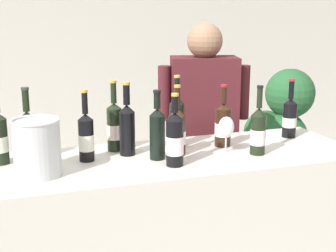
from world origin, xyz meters
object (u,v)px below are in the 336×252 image
wine_bottle_2 (223,125)px  wine_bottle_10 (28,133)px  person_server (203,157)px  potted_shrub (280,135)px  wine_bottle_0 (86,137)px  wine_bottle_11 (290,117)px  ice_bucket (37,147)px  wine_bottle_7 (177,121)px  wine_bottle_8 (114,126)px  wine_bottle_4 (177,131)px  wine_bottle_6 (157,132)px  wine_bottle_9 (127,127)px  wine_bottle_5 (175,140)px  wine_glass (226,128)px  wine_bottle_3 (258,131)px

wine_bottle_2 → wine_bottle_10: 0.96m
wine_bottle_10 → person_server: bearing=21.3°
potted_shrub → wine_bottle_0: bearing=-149.4°
wine_bottle_11 → ice_bucket: size_ratio=1.31×
wine_bottle_7 → ice_bucket: wine_bottle_7 is taller
wine_bottle_8 → person_server: bearing=31.9°
wine_bottle_4 → wine_bottle_8: 0.32m
wine_bottle_4 → wine_bottle_6: 0.12m
wine_bottle_9 → person_server: (0.60, 0.49, -0.36)m
wine_bottle_5 → potted_shrub: wine_bottle_5 is taller
wine_bottle_8 → wine_glass: 0.55m
wine_bottle_2 → wine_bottle_11: wine_bottle_11 is taller
wine_bottle_0 → ice_bucket: wine_bottle_0 is taller
wine_bottle_3 → wine_bottle_9: 0.63m
wine_bottle_7 → wine_bottle_4: bearing=-108.8°
wine_bottle_0 → wine_bottle_3: bearing=-11.1°
wine_bottle_4 → person_server: person_server is taller
wine_bottle_8 → wine_bottle_10: (-0.41, -0.01, 0.00)m
wine_bottle_5 → ice_bucket: bearing=174.4°
wine_bottle_5 → person_server: person_server is taller
wine_bottle_9 → ice_bucket: size_ratio=1.44×
wine_bottle_4 → wine_bottle_3: bearing=-17.3°
wine_bottle_0 → wine_bottle_8: 0.20m
wine_bottle_4 → ice_bucket: size_ratio=1.39×
wine_bottle_4 → wine_bottle_10: 0.70m
wine_bottle_5 → wine_bottle_11: 0.80m
wine_bottle_2 → wine_bottle_7: (-0.22, 0.07, 0.02)m
wine_bottle_6 → wine_bottle_0: bearing=166.4°
wine_bottle_0 → wine_bottle_3: wine_bottle_3 is taller
wine_bottle_0 → wine_bottle_8: (0.16, 0.12, 0.01)m
wine_bottle_10 → person_server: person_server is taller
potted_shrub → wine_bottle_10: bearing=-155.6°
wine_bottle_7 → wine_bottle_11: 0.64m
wine_bottle_3 → wine_bottle_5: (-0.44, -0.04, 0.01)m
ice_bucket → potted_shrub: size_ratio=0.19×
wine_bottle_5 → wine_bottle_6: (-0.05, 0.12, 0.01)m
wine_bottle_2 → wine_glass: bearing=-107.9°
wine_bottle_6 → wine_bottle_9: size_ratio=0.93×
wine_bottle_6 → wine_glass: (0.34, -0.02, -0.01)m
wine_bottle_3 → wine_bottle_5: 0.44m
wine_bottle_5 → wine_bottle_6: size_ratio=1.01×
wine_bottle_0 → wine_bottle_11: wine_bottle_0 is taller
wine_bottle_2 → potted_shrub: size_ratio=0.25×
wine_bottle_11 → potted_shrub: size_ratio=0.25×
wine_bottle_0 → wine_bottle_4: (0.43, -0.04, 0.00)m
wine_glass → wine_bottle_0: bearing=172.0°
wine_bottle_0 → potted_shrub: 1.92m
wine_bottle_9 → potted_shrub: bearing=33.2°
wine_bottle_0 → wine_bottle_3: (0.80, -0.16, 0.00)m
wine_bottle_4 → wine_bottle_10: size_ratio=1.00×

